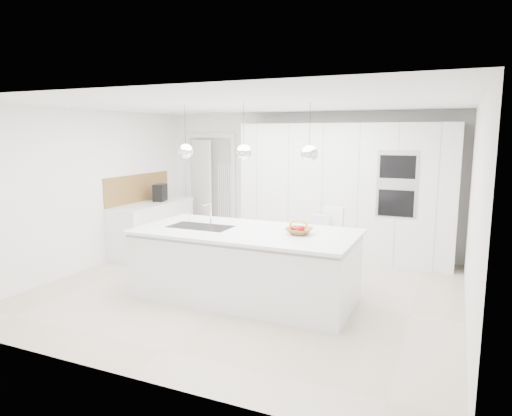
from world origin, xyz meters
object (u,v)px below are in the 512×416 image
at_px(espresso_machine, 160,193).
at_px(bar_stool_right, 330,247).
at_px(island_base, 244,266).
at_px(bar_stool_left, 316,250).
at_px(fruit_bowl, 299,231).

height_order(espresso_machine, bar_stool_right, espresso_machine).
height_order(island_base, bar_stool_left, bar_stool_left).
distance_m(bar_stool_left, bar_stool_right, 0.20).
relative_size(bar_stool_left, bar_stool_right, 0.89).
xyz_separation_m(fruit_bowl, bar_stool_left, (-0.02, 0.86, -0.45)).
bearing_deg(bar_stool_left, espresso_machine, 170.13).
distance_m(island_base, espresso_machine, 3.13).
relative_size(espresso_machine, bar_stool_right, 0.29).
distance_m(espresso_machine, bar_stool_right, 3.51).
bearing_deg(espresso_machine, bar_stool_right, -27.40).
xyz_separation_m(bar_stool_left, bar_stool_right, (0.19, 0.04, 0.06)).
height_order(island_base, espresso_machine, espresso_machine).
xyz_separation_m(espresso_machine, bar_stool_left, (3.21, -0.77, -0.57)).
relative_size(island_base, bar_stool_right, 2.56).
relative_size(island_base, fruit_bowl, 8.66).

